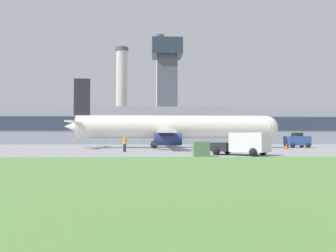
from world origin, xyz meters
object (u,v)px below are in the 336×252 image
Objects in this scene: baggage_truck at (244,144)px; pushback_tug at (297,141)px; airplane at (170,127)px; ground_crew_person at (125,144)px.

pushback_tug is at bearing 55.32° from baggage_truck.
ground_crew_person is (-5.44, -12.14, -2.06)m from airplane.
airplane reaches higher than baggage_truck.
pushback_tug is 27.30m from ground_crew_person.
airplane is at bearing 65.84° from ground_crew_person.
airplane is 13.46m from ground_crew_person.
baggage_truck reaches higher than ground_crew_person.
ground_crew_person is at bearing -114.16° from airplane.
ground_crew_person is at bearing 148.10° from baggage_truck.
baggage_truck is at bearing -31.90° from ground_crew_person.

